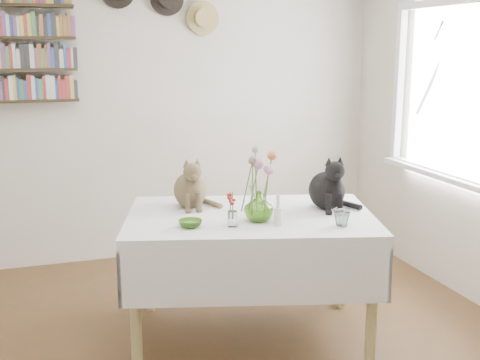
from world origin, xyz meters
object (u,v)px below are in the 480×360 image
object	(u,v)px
dining_table	(250,245)
bookshelf_unit	(8,43)
black_cat	(327,181)
tabby_cat	(190,181)
flower_vase	(259,206)

from	to	relation	value
dining_table	bookshelf_unit	xyz separation A→B (m)	(-1.39, 1.65, 1.24)
dining_table	black_cat	world-z (taller)	black_cat
dining_table	tabby_cat	size ratio (longest dim) A/B	5.00
tabby_cat	bookshelf_unit	world-z (taller)	bookshelf_unit
dining_table	flower_vase	world-z (taller)	flower_vase
black_cat	bookshelf_unit	world-z (taller)	bookshelf_unit
black_cat	bookshelf_unit	distance (m)	2.67
dining_table	black_cat	size ratio (longest dim) A/B	4.73
tabby_cat	black_cat	bearing A→B (deg)	-15.19
flower_vase	tabby_cat	bearing A→B (deg)	124.69
tabby_cat	bookshelf_unit	size ratio (longest dim) A/B	0.34
black_cat	bookshelf_unit	xyz separation A→B (m)	(-1.90, 1.67, 0.86)
tabby_cat	black_cat	world-z (taller)	black_cat
bookshelf_unit	black_cat	bearing A→B (deg)	-41.25
flower_vase	black_cat	bearing A→B (deg)	15.42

